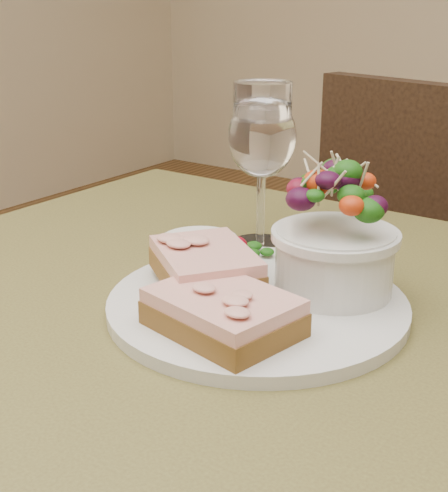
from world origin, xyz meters
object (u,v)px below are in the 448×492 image
Objects in this scene: ramekin at (199,253)px; wine_glass at (262,142)px; dinner_plate at (257,304)px; cafe_table at (203,405)px; sandwich_back at (205,265)px; sandwich_front at (223,312)px; salad_bowl at (336,232)px.

ramekin is 0.15m from wine_glass.
wine_glass reaches higher than dinner_plate.
sandwich_back is (-0.01, 0.02, 0.14)m from cafe_table.
cafe_table is at bearing -74.26° from wine_glass.
ramekin reaches higher than cafe_table.
sandwich_front is at bearing -7.92° from sandwich_back.
sandwich_front is at bearing -65.05° from wine_glass.
cafe_table is 6.02× the size of sandwich_front.
salad_bowl reaches higher than sandwich_back.
dinner_plate is 2.19× the size of salad_bowl.
ramekin is at bearing -166.23° from salad_bowl.
wine_glass is (-0.14, 0.09, 0.05)m from salad_bowl.
dinner_plate is at bearing 44.33° from sandwich_back.
wine_glass is at bearing 139.06° from sandwich_back.
sandwich_front is at bearing -36.58° from cafe_table.
cafe_table is at bearing -135.18° from salad_bowl.
salad_bowl is at bearing -33.23° from wine_glass.
ramekin reaches higher than dinner_plate.
sandwich_front is 0.13m from ramekin.
sandwich_back reaches higher than dinner_plate.
dinner_plate reaches higher than cafe_table.
dinner_plate is at bearing -58.43° from wine_glass.
dinner_plate is at bearing 39.03° from cafe_table.
salad_bowl reaches higher than ramekin.
sandwich_front is 0.09m from sandwich_back.
salad_bowl is (0.10, 0.06, 0.04)m from sandwich_back.
ramekin is at bearing 164.80° from dinner_plate.
cafe_table is 0.29m from wine_glass.
sandwich_back is 1.96× the size of ramekin.
salad_bowl reaches higher than cafe_table.
ramekin is (-0.09, 0.02, 0.03)m from dinner_plate.
dinner_plate is at bearing -131.18° from salad_bowl.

